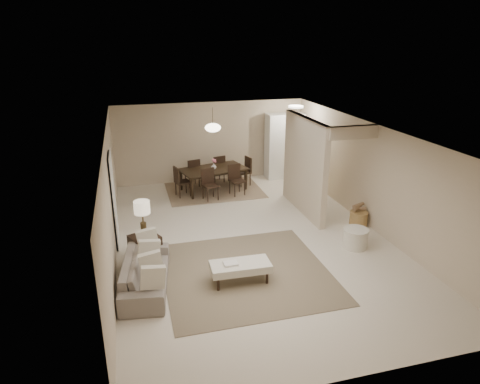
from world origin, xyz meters
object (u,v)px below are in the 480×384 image
object	(u,v)px
ottoman_bench	(240,267)
side_table	(145,249)
sofa	(146,273)
pantry_cabinet	(284,146)
round_pouf	(355,238)
dining_table	(214,180)
wicker_basket	(358,219)

from	to	relation	value
ottoman_bench	side_table	size ratio (longest dim) A/B	1.96
sofa	ottoman_bench	distance (m)	1.76
pantry_cabinet	ottoman_bench	world-z (taller)	pantry_cabinet
side_table	round_pouf	bearing A→B (deg)	-6.86
pantry_cabinet	dining_table	distance (m)	2.70
side_table	dining_table	world-z (taller)	dining_table
round_pouf	dining_table	size ratio (longest dim) A/B	0.29
wicker_basket	round_pouf	bearing A→B (deg)	-123.07
ottoman_bench	dining_table	xyz separation A→B (m)	(0.57, 5.17, 0.02)
sofa	side_table	world-z (taller)	side_table
pantry_cabinet	wicker_basket	distance (m)	4.28
wicker_basket	dining_table	size ratio (longest dim) A/B	0.23
round_pouf	dining_table	world-z (taller)	dining_table
ottoman_bench	side_table	world-z (taller)	side_table
side_table	round_pouf	xyz separation A→B (m)	(4.50, -0.54, -0.08)
side_table	wicker_basket	distance (m)	5.17
pantry_cabinet	dining_table	bearing A→B (deg)	-163.76
ottoman_bench	side_table	distance (m)	2.10
sofa	side_table	size ratio (longest dim) A/B	3.42
sofa	ottoman_bench	xyz separation A→B (m)	(1.73, -0.30, 0.03)
pantry_cabinet	round_pouf	world-z (taller)	pantry_cabinet
pantry_cabinet	ottoman_bench	bearing A→B (deg)	-117.51
round_pouf	wicker_basket	world-z (taller)	round_pouf
ottoman_bench	round_pouf	world-z (taller)	round_pouf
wicker_basket	dining_table	bearing A→B (deg)	130.08
sofa	round_pouf	bearing A→B (deg)	-76.41
pantry_cabinet	round_pouf	distance (m)	5.24
side_table	wicker_basket	xyz separation A→B (m)	(5.15, 0.46, -0.11)
sofa	round_pouf	world-z (taller)	sofa
round_pouf	wicker_basket	size ratio (longest dim) A/B	1.27
side_table	dining_table	bearing A→B (deg)	60.00
round_pouf	sofa	bearing A→B (deg)	-174.66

